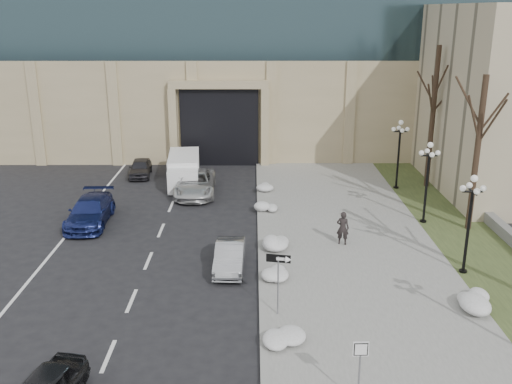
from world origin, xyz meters
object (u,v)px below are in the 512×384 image
keep_sign (360,359)px  one_way_sign (282,266)px  car_e (140,168)px  car_c (90,211)px  car_b (230,256)px  lamppost_d (399,145)px  car_d (195,183)px  lamppost_b (470,211)px  pedestrian (343,228)px  box_truck (184,170)px  lamppost_c (428,172)px

keep_sign → one_way_sign: bearing=110.5°
car_e → keep_sign: size_ratio=1.64×
car_c → keep_sign: size_ratio=2.30×
car_b → keep_sign: bearing=-64.7°
car_b → lamppost_d: 16.61m
car_d → lamppost_b: lamppost_b is taller
pedestrian → lamppost_b: bearing=162.4°
keep_sign → lamppost_d: lamppost_d is taller
car_d → pedestrian: (8.41, -8.70, 0.23)m
car_b → keep_sign: 10.75m
one_way_sign → keep_sign: (2.08, -5.33, -0.55)m
car_d → car_e: size_ratio=1.49×
car_e → box_truck: (3.40, -1.76, 0.29)m
pedestrian → lamppost_c: (5.11, 3.21, 2.07)m
box_truck → lamppost_b: size_ratio=1.29×
lamppost_d → pedestrian: bearing=-117.7°
car_c → box_truck: (4.39, 8.03, 0.17)m
keep_sign → lamppost_b: (6.48, 9.17, 1.42)m
pedestrian → lamppost_b: (5.11, -3.29, 2.07)m
car_e → lamppost_d: 18.43m
box_truck → one_way_sign: size_ratio=2.30×
car_b → keep_sign: (4.32, -9.79, 1.03)m
one_way_sign → lamppost_d: size_ratio=0.56×
car_d → pedestrian: pedestrian is taller
car_b → lamppost_b: lamppost_b is taller
pedestrian → one_way_sign: one_way_sign is taller
box_truck → keep_sign: 25.10m
box_truck → one_way_sign: 19.42m
car_e → lamppost_c: lamppost_c is taller
one_way_sign → lamppost_d: lamppost_d is taller
pedestrian → box_truck: bearing=-35.0°
one_way_sign → lamppost_b: (8.56, 3.84, 0.86)m
box_truck → car_e: bearing=147.7°
car_e → lamppost_b: (17.96, -16.35, 2.44)m
box_truck → lamppost_c: lamppost_c is taller
car_d → box_truck: box_truck is taller
car_b → car_c: size_ratio=0.73×
car_c → box_truck: bearing=59.1°
lamppost_c → car_b: bearing=-151.4°
car_c → car_e: (0.99, 9.79, -0.12)m
car_d → lamppost_b: (13.52, -11.99, 2.31)m
car_d → keep_sign: bearing=-73.4°
car_b → lamppost_d: size_ratio=0.80×
box_truck → lamppost_c: 16.79m
car_e → lamppost_b: size_ratio=0.78×
pedestrian → lamppost_b: 6.42m
car_d → car_c: bearing=-136.8°
box_truck → one_way_sign: bearing=-77.0°
keep_sign → box_truck: bearing=107.9°
lamppost_b → lamppost_c: size_ratio=1.00×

